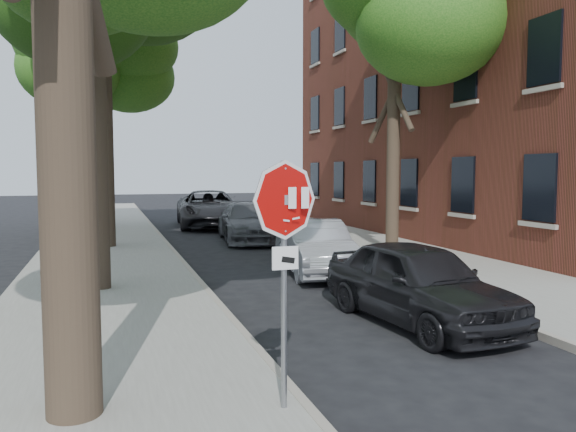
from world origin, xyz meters
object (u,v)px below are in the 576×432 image
car_a (418,283)px  car_d (209,209)px  apartment_building (521,49)px  car_b (315,247)px  stop_sign (285,236)px  tree_right (393,19)px  tree_mid_b (102,5)px  car_c (249,222)px  tree_far (96,67)px

car_a → car_d: car_d is taller
apartment_building → car_b: bearing=-151.4°
apartment_building → stop_sign: (-14.70, -14.03, -5.71)m
tree_right → apartment_building: bearing=25.9°
tree_mid_b → tree_right: bearing=-25.5°
stop_sign → tree_mid_b: size_ratio=0.25×
tree_mid_b → car_c: size_ratio=2.10×
car_d → apartment_building: bearing=-24.1°
car_d → tree_mid_b: bearing=-120.2°
car_a → car_c: (0.00, 11.94, 0.01)m
car_b → car_c: 6.98m
apartment_building → tree_mid_b: bearing=179.6°
car_c → car_a: bearing=-84.0°
tree_right → tree_far: bearing=128.3°
tree_far → car_b: (5.32, -13.33, -6.53)m
apartment_building → car_d: (-11.84, 6.60, -6.80)m
stop_sign → tree_mid_b: 15.48m
apartment_building → car_c: 13.37m
tree_right → car_a: tree_right is taller
tree_mid_b → car_d: (4.58, 6.48, -7.14)m
apartment_building → car_a: apartment_building is taller
car_a → stop_sign: bearing=-144.7°
apartment_building → car_b: size_ratio=4.88×
car_c → car_d: bearing=100.4°
tree_far → car_c: bearing=-50.0°
car_a → car_d: 17.78m
tree_mid_b → tree_right: (8.40, -4.01, -0.78)m
tree_mid_b → car_b: (5.02, -6.34, -7.31)m
tree_mid_b → car_d: tree_mid_b is taller
tree_far → car_d: size_ratio=1.52×
apartment_building → stop_sign: bearing=-136.3°
apartment_building → tree_mid_b: (-16.42, 0.12, 0.34)m
stop_sign → tree_right: 13.23m
car_d → tree_right: bearing=-65.0°
apartment_building → tree_far: (-16.72, 7.11, -0.44)m
tree_far → apartment_building: bearing=-23.0°
tree_right → car_a: size_ratio=2.23×
apartment_building → car_a: size_ratio=4.84×
stop_sign → car_b: size_ratio=0.63×
tree_mid_b → tree_right: 9.34m
car_c → car_d: size_ratio=0.81×
apartment_building → car_a: 17.41m
tree_mid_b → car_d: size_ratio=1.69×
apartment_building → tree_right: (-8.02, -3.89, -0.44)m
tree_far → car_a: bearing=-73.8°
tree_right → car_b: size_ratio=2.25×
tree_mid_b → car_a: 14.35m
stop_sign → tree_far: (-2.02, 21.14, 5.26)m
apartment_building → tree_far: apartment_building is taller
car_c → tree_right: bearing=-48.0°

